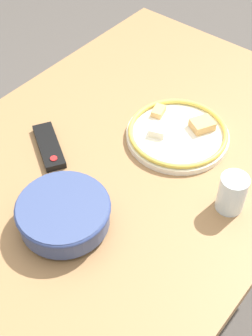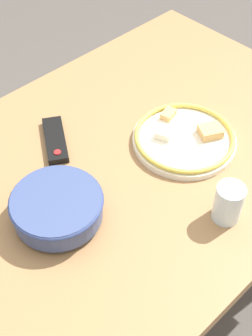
% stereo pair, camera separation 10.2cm
% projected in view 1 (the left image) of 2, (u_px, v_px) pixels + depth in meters
% --- Properties ---
extents(ground_plane, '(8.00, 8.00, 0.00)m').
position_uv_depth(ground_plane, '(123.00, 286.00, 1.84)').
color(ground_plane, '#4C4742').
extents(dining_table, '(1.42, 0.94, 0.72)m').
position_uv_depth(dining_table, '(122.00, 178.00, 1.36)').
color(dining_table, olive).
rests_on(dining_table, ground_plane).
extents(noodle_bowl, '(0.23, 0.23, 0.08)m').
position_uv_depth(noodle_bowl, '(64.00, 213.00, 1.12)').
color(noodle_bowl, '#384775').
rests_on(noodle_bowl, dining_table).
extents(food_plate, '(0.30, 0.30, 0.04)m').
position_uv_depth(food_plate, '(178.00, 133.00, 1.36)').
color(food_plate, silver).
rests_on(food_plate, dining_table).
extents(tv_remote, '(0.14, 0.18, 0.02)m').
position_uv_depth(tv_remote, '(49.00, 146.00, 1.33)').
color(tv_remote, black).
rests_on(tv_remote, dining_table).
extents(drinking_glass, '(0.07, 0.07, 0.11)m').
position_uv_depth(drinking_glass, '(232.00, 193.00, 1.16)').
color(drinking_glass, silver).
rests_on(drinking_glass, dining_table).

